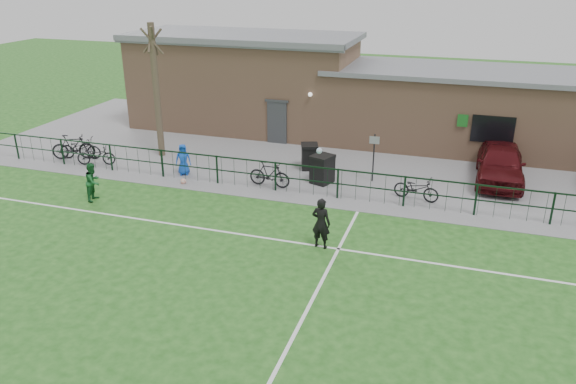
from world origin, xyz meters
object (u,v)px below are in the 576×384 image
(bicycle_b, at_px, (73,147))
(outfield_player, at_px, (93,182))
(bicycle_a, at_px, (80,148))
(car_maroon, at_px, (500,163))
(wheelie_bin_left, at_px, (322,170))
(sign_post, at_px, (373,158))
(bare_tree, at_px, (157,92))
(spectator_child, at_px, (183,159))
(ball_ground, at_px, (183,181))
(bicycle_d, at_px, (269,174))
(bicycle_c, at_px, (96,155))
(wheelie_bin_right, at_px, (310,157))
(bicycle_e, at_px, (416,188))

(bicycle_b, xyz_separation_m, outfield_player, (3.80, -3.74, 0.14))
(bicycle_a, bearing_deg, car_maroon, -93.83)
(wheelie_bin_left, xyz_separation_m, bicycle_a, (-11.28, -0.49, -0.04))
(sign_post, height_order, car_maroon, sign_post)
(bare_tree, bearing_deg, spectator_child, -42.11)
(car_maroon, relative_size, bicycle_b, 2.37)
(car_maroon, xyz_separation_m, ball_ground, (-12.19, -4.29, -0.68))
(bicycle_d, relative_size, outfield_player, 1.18)
(bicycle_d, height_order, outfield_player, outfield_player)
(bicycle_b, distance_m, bicycle_d, 9.67)
(ball_ground, bearing_deg, bicycle_a, 167.06)
(wheelie_bin_left, height_order, outfield_player, outfield_player)
(wheelie_bin_left, relative_size, bicycle_c, 0.64)
(sign_post, relative_size, outfield_player, 1.37)
(outfield_player, bearing_deg, bicycle_b, 37.40)
(bicycle_d, bearing_deg, bicycle_b, 90.91)
(bicycle_a, bearing_deg, ball_ground, -115.94)
(bare_tree, relative_size, bicycle_b, 3.13)
(bare_tree, xyz_separation_m, car_maroon, (14.88, 1.32, -2.21))
(outfield_player, bearing_deg, sign_post, -69.93)
(car_maroon, distance_m, bicycle_d, 9.42)
(car_maroon, distance_m, bicycle_a, 18.36)
(sign_post, relative_size, bicycle_a, 1.05)
(wheelie_bin_right, bearing_deg, bicycle_e, -42.78)
(bare_tree, distance_m, bicycle_e, 12.25)
(bicycle_a, distance_m, spectator_child, 5.47)
(wheelie_bin_left, xyz_separation_m, bicycle_c, (-10.10, -0.97, -0.10))
(bicycle_c, height_order, bicycle_e, bicycle_e)
(bare_tree, xyz_separation_m, wheelie_bin_left, (8.03, -1.12, -2.44))
(spectator_child, bearing_deg, bicycle_b, 153.83)
(wheelie_bin_right, xyz_separation_m, bicycle_a, (-10.31, -1.97, -0.01))
(bare_tree, height_order, sign_post, bare_tree)
(bicycle_a, relative_size, ball_ground, 8.24)
(bare_tree, bearing_deg, bicycle_d, -19.56)
(bicycle_c, bearing_deg, ball_ground, -118.61)
(wheelie_bin_left, height_order, sign_post, sign_post)
(wheelie_bin_right, bearing_deg, bare_tree, 163.74)
(wheelie_bin_left, distance_m, bicycle_a, 11.29)
(bicycle_a, xyz_separation_m, spectator_child, (5.45, -0.39, 0.16))
(bicycle_b, xyz_separation_m, bicycle_c, (1.45, -0.35, -0.13))
(wheelie_bin_left, bearing_deg, outfield_player, -130.10)
(wheelie_bin_left, distance_m, sign_post, 2.14)
(wheelie_bin_left, xyz_separation_m, ball_ground, (-5.34, -1.85, -0.45))
(bare_tree, xyz_separation_m, bicycle_c, (-2.07, -2.09, -2.54))
(wheelie_bin_right, height_order, bicycle_a, wheelie_bin_right)
(sign_post, height_order, outfield_player, sign_post)
(bicycle_c, height_order, bicycle_d, bicycle_d)
(bicycle_d, distance_m, ball_ground, 3.56)
(bicycle_e, bearing_deg, sign_post, 64.36)
(wheelie_bin_right, relative_size, ball_ground, 4.40)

